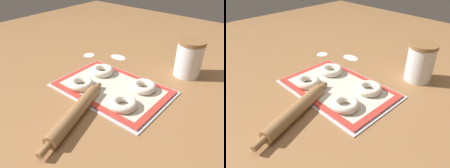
# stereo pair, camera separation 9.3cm
# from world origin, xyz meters

# --- Properties ---
(ground_plane) EXTENTS (2.80, 2.80, 0.00)m
(ground_plane) POSITION_xyz_m (0.00, 0.00, 0.00)
(ground_plane) COLOR olive
(baking_tray) EXTENTS (0.51, 0.34, 0.01)m
(baking_tray) POSITION_xyz_m (0.01, 0.01, 0.00)
(baking_tray) COLOR silver
(baking_tray) RESTS_ON ground_plane
(baking_mat) EXTENTS (0.48, 0.31, 0.00)m
(baking_mat) POSITION_xyz_m (0.01, 0.01, 0.01)
(baking_mat) COLOR red
(baking_mat) RESTS_ON baking_tray
(bagel_front_left) EXTENTS (0.11, 0.11, 0.03)m
(bagel_front_left) POSITION_xyz_m (-0.10, -0.08, 0.03)
(bagel_front_left) COLOR silver
(bagel_front_left) RESTS_ON baking_mat
(bagel_front_right) EXTENTS (0.11, 0.11, 0.03)m
(bagel_front_right) POSITION_xyz_m (0.14, -0.07, 0.03)
(bagel_front_right) COLOR silver
(bagel_front_right) RESTS_ON baking_mat
(bagel_back_left) EXTENTS (0.11, 0.11, 0.03)m
(bagel_back_left) POSITION_xyz_m (-0.11, 0.07, 0.03)
(bagel_back_left) COLOR silver
(bagel_back_left) RESTS_ON baking_mat
(bagel_back_right) EXTENTS (0.11, 0.11, 0.03)m
(bagel_back_right) POSITION_xyz_m (0.13, 0.08, 0.03)
(bagel_back_right) COLOR silver
(bagel_back_right) RESTS_ON baking_mat
(flour_canister) EXTENTS (0.13, 0.13, 0.18)m
(flour_canister) POSITION_xyz_m (0.21, 0.35, 0.09)
(flour_canister) COLOR white
(flour_canister) RESTS_ON ground_plane
(rolling_pin) EXTENTS (0.15, 0.41, 0.05)m
(rolling_pin) POSITION_xyz_m (0.04, -0.23, 0.03)
(rolling_pin) COLOR olive
(rolling_pin) RESTS_ON ground_plane
(flour_patch_near) EXTENTS (0.06, 0.07, 0.00)m
(flour_patch_near) POSITION_xyz_m (-0.33, 0.20, 0.00)
(flour_patch_near) COLOR white
(flour_patch_near) RESTS_ON ground_plane
(flour_patch_far) EXTENTS (0.10, 0.06, 0.00)m
(flour_patch_far) POSITION_xyz_m (-0.18, 0.29, 0.00)
(flour_patch_far) COLOR white
(flour_patch_far) RESTS_ON ground_plane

